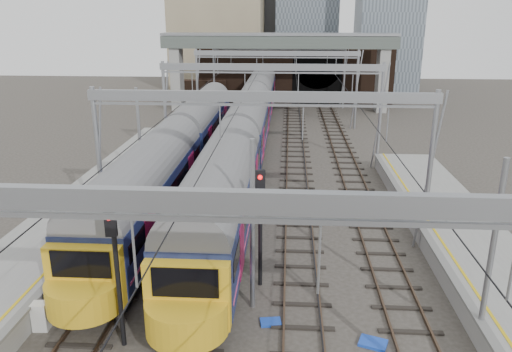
# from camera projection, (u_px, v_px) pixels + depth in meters

# --- Properties ---
(ground) EXTENTS (160.00, 160.00, 0.00)m
(ground) POSITION_uv_depth(u_px,v_px,m) (249.00, 336.00, 18.35)
(ground) COLOR #38332D
(ground) RESTS_ON ground
(platform_left) EXTENTS (4.32, 55.00, 1.12)m
(platform_left) POSITION_uv_depth(u_px,v_px,m) (15.00, 280.00, 21.19)
(platform_left) COLOR gray
(platform_left) RESTS_ON ground
(tracks) EXTENTS (14.40, 80.00, 0.22)m
(tracks) POSITION_uv_depth(u_px,v_px,m) (267.00, 196.00, 32.59)
(tracks) COLOR #4C3828
(tracks) RESTS_ON ground
(overhead_line) EXTENTS (16.80, 80.00, 8.00)m
(overhead_line) POSITION_uv_depth(u_px,v_px,m) (271.00, 82.00, 36.73)
(overhead_line) COLOR gray
(overhead_line) RESTS_ON ground
(retaining_wall) EXTENTS (28.00, 2.75, 9.00)m
(retaining_wall) POSITION_uv_depth(u_px,v_px,m) (290.00, 70.00, 66.24)
(retaining_wall) COLOR black
(retaining_wall) RESTS_ON ground
(overbridge) EXTENTS (28.00, 3.00, 9.25)m
(overbridge) POSITION_uv_depth(u_px,v_px,m) (279.00, 50.00, 59.79)
(overbridge) COLOR gray
(overbridge) RESTS_ON ground
(train_main) EXTENTS (3.03, 69.94, 5.13)m
(train_main) POSITION_uv_depth(u_px,v_px,m) (255.00, 106.00, 49.72)
(train_main) COLOR black
(train_main) RESTS_ON ground
(train_second) EXTENTS (2.94, 33.97, 5.01)m
(train_second) POSITION_uv_depth(u_px,v_px,m) (180.00, 149.00, 33.97)
(train_second) COLOR black
(train_second) RESTS_ON ground
(signal_near_left) EXTENTS (0.39, 0.48, 5.32)m
(signal_near_left) POSITION_uv_depth(u_px,v_px,m) (116.00, 263.00, 16.84)
(signal_near_left) COLOR black
(signal_near_left) RESTS_ON ground
(signal_near_centre) EXTENTS (0.42, 0.48, 5.32)m
(signal_near_centre) POSITION_uv_depth(u_px,v_px,m) (260.00, 215.00, 20.82)
(signal_near_centre) COLOR black
(signal_near_centre) RESTS_ON ground
(relay_cabinet) EXTENTS (0.59, 0.50, 1.12)m
(relay_cabinet) POSITION_uv_depth(u_px,v_px,m) (41.00, 316.00, 18.61)
(relay_cabinet) COLOR silver
(relay_cabinet) RESTS_ON ground
(equip_cover_a) EXTENTS (0.75, 0.54, 0.09)m
(equip_cover_a) POSITION_uv_depth(u_px,v_px,m) (230.00, 250.00, 24.99)
(equip_cover_a) COLOR blue
(equip_cover_a) RESTS_ON ground
(equip_cover_b) EXTENTS (0.87, 0.68, 0.09)m
(equip_cover_b) POSITION_uv_depth(u_px,v_px,m) (271.00, 322.00, 19.13)
(equip_cover_b) COLOR blue
(equip_cover_b) RESTS_ON ground
(equip_cover_c) EXTENTS (1.14, 0.97, 0.11)m
(equip_cover_c) POSITION_uv_depth(u_px,v_px,m) (373.00, 343.00, 17.90)
(equip_cover_c) COLOR blue
(equip_cover_c) RESTS_ON ground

